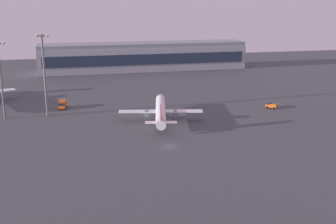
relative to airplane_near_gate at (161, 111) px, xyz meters
The scene contains 7 objects.
ground_plane 27.55m from the airplane_near_gate, 97.40° to the right, with size 416.00×416.00×0.00m, color #424449.
terminal_building 115.05m from the airplane_near_gate, 82.49° to the left, with size 124.14×22.40×16.40m.
airplane_near_gate is the anchor object (origin of this frame).
maintenance_van 46.59m from the airplane_near_gate, ahead, with size 4.32×4.31×2.25m.
catering_truck 42.70m from the airplane_near_gate, 141.76° to the left, with size 3.18×5.94×3.05m.
apron_light_central 57.20m from the airplane_near_gate, 163.34° to the left, with size 4.80×0.90×27.30m.
apron_light_east 43.84m from the airplane_near_gate, 158.25° to the left, with size 4.80×0.90×29.64m.
Camera 1 is at (-27.39, -111.04, 40.61)m, focal length 44.81 mm.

